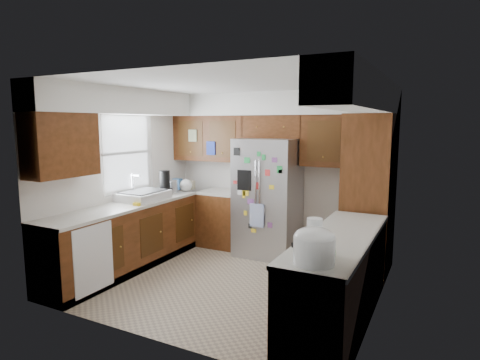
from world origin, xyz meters
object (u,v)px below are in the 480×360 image
pantry (369,195)px  fridge (268,197)px  rice_cooker (314,245)px  paper_towel (314,235)px

pantry → fridge: (-1.50, 0.05, -0.17)m
fridge → rice_cooker: (1.50, -2.58, 0.17)m
fridge → rice_cooker: bearing=-59.9°
rice_cooker → pantry: bearing=90.0°
pantry → fridge: bearing=177.9°
rice_cooker → paper_towel: size_ratio=1.15×
pantry → paper_towel: pantry is taller
pantry → rice_cooker: pantry is taller
fridge → paper_towel: size_ratio=6.05×
fridge → paper_towel: bearing=-58.4°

